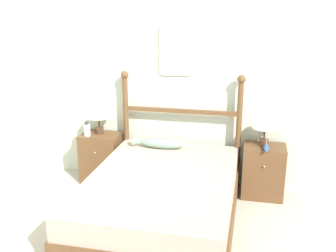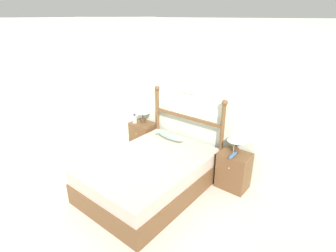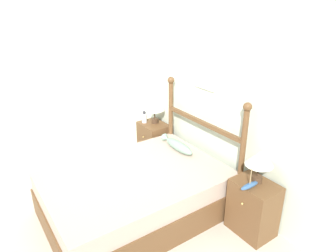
{
  "view_description": "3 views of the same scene",
  "coord_description": "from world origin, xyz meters",
  "px_view_note": "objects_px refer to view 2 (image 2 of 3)",
  "views": [
    {
      "loc": [
        0.81,
        -2.82,
        2.12
      ],
      "look_at": [
        -0.05,
        1.05,
        0.92
      ],
      "focal_mm": 42.0,
      "sensor_mm": 36.0,
      "label": 1
    },
    {
      "loc": [
        2.39,
        -1.93,
        2.59
      ],
      "look_at": [
        0.05,
        0.99,
        1.0
      ],
      "focal_mm": 28.0,
      "sensor_mm": 36.0,
      "label": 2
    },
    {
      "loc": [
        2.6,
        -0.76,
        2.37
      ],
      "look_at": [
        -0.06,
        1.1,
        1.0
      ],
      "focal_mm": 32.0,
      "sensor_mm": 36.0,
      "label": 3
    }
  ],
  "objects_px": {
    "bed": "(150,175)",
    "table_lamp_right": "(237,137)",
    "nightstand_right": "(234,170)",
    "table_lamp_left": "(143,109)",
    "bottle": "(135,119)",
    "fish_pillow": "(170,136)",
    "nightstand_left": "(143,137)",
    "model_boat": "(233,155)"
  },
  "relations": [
    {
      "from": "fish_pillow",
      "to": "bed",
      "type": "bearing_deg",
      "value": -74.59
    },
    {
      "from": "nightstand_left",
      "to": "table_lamp_left",
      "type": "height_order",
      "value": "table_lamp_left"
    },
    {
      "from": "bed",
      "to": "bottle",
      "type": "xyz_separation_m",
      "value": [
        -1.12,
        0.79,
        0.43
      ]
    },
    {
      "from": "bottle",
      "to": "model_boat",
      "type": "distance_m",
      "value": 2.13
    },
    {
      "from": "table_lamp_left",
      "to": "fish_pillow",
      "type": "bearing_deg",
      "value": -11.2
    },
    {
      "from": "bottle",
      "to": "fish_pillow",
      "type": "height_order",
      "value": "bottle"
    },
    {
      "from": "table_lamp_right",
      "to": "model_boat",
      "type": "height_order",
      "value": "table_lamp_right"
    },
    {
      "from": "nightstand_left",
      "to": "table_lamp_left",
      "type": "relative_size",
      "value": 1.72
    },
    {
      "from": "table_lamp_left",
      "to": "model_boat",
      "type": "xyz_separation_m",
      "value": [
        2.02,
        -0.15,
        -0.24
      ]
    },
    {
      "from": "nightstand_left",
      "to": "model_boat",
      "type": "distance_m",
      "value": 2.02
    },
    {
      "from": "bed",
      "to": "nightstand_right",
      "type": "bearing_deg",
      "value": 41.48
    },
    {
      "from": "nightstand_left",
      "to": "table_lamp_right",
      "type": "xyz_separation_m",
      "value": [
        1.97,
        0.03,
        0.58
      ]
    },
    {
      "from": "nightstand_right",
      "to": "table_lamp_right",
      "type": "distance_m",
      "value": 0.58
    },
    {
      "from": "nightstand_left",
      "to": "table_lamp_right",
      "type": "distance_m",
      "value": 2.05
    },
    {
      "from": "nightstand_left",
      "to": "table_lamp_right",
      "type": "relative_size",
      "value": 1.72
    },
    {
      "from": "table_lamp_left",
      "to": "bottle",
      "type": "xyz_separation_m",
      "value": [
        -0.11,
        -0.12,
        -0.18
      ]
    },
    {
      "from": "bottle",
      "to": "table_lamp_right",
      "type": "bearing_deg",
      "value": 3.02
    },
    {
      "from": "table_lamp_right",
      "to": "table_lamp_left",
      "type": "bearing_deg",
      "value": 179.69
    },
    {
      "from": "bed",
      "to": "bottle",
      "type": "distance_m",
      "value": 1.44
    },
    {
      "from": "table_lamp_left",
      "to": "bottle",
      "type": "height_order",
      "value": "table_lamp_left"
    },
    {
      "from": "bottle",
      "to": "fish_pillow",
      "type": "distance_m",
      "value": 0.92
    },
    {
      "from": "nightstand_right",
      "to": "bottle",
      "type": "relative_size",
      "value": 3.25
    },
    {
      "from": "table_lamp_left",
      "to": "model_boat",
      "type": "distance_m",
      "value": 2.04
    },
    {
      "from": "table_lamp_left",
      "to": "table_lamp_right",
      "type": "bearing_deg",
      "value": -0.31
    },
    {
      "from": "nightstand_right",
      "to": "table_lamp_left",
      "type": "xyz_separation_m",
      "value": [
        -2.01,
        0.04,
        0.58
      ]
    },
    {
      "from": "nightstand_right",
      "to": "model_boat",
      "type": "xyz_separation_m",
      "value": [
        0.01,
        -0.11,
        0.33
      ]
    },
    {
      "from": "table_lamp_right",
      "to": "fish_pillow",
      "type": "bearing_deg",
      "value": -172.83
    },
    {
      "from": "table_lamp_left",
      "to": "table_lamp_right",
      "type": "distance_m",
      "value": 1.99
    },
    {
      "from": "bed",
      "to": "fish_pillow",
      "type": "xyz_separation_m",
      "value": [
        -0.21,
        0.76,
        0.33
      ]
    },
    {
      "from": "bed",
      "to": "table_lamp_right",
      "type": "relative_size",
      "value": 5.66
    },
    {
      "from": "bed",
      "to": "nightstand_right",
      "type": "height_order",
      "value": "nightstand_right"
    },
    {
      "from": "bed",
      "to": "nightstand_left",
      "type": "relative_size",
      "value": 3.3
    },
    {
      "from": "nightstand_right",
      "to": "fish_pillow",
      "type": "distance_m",
      "value": 1.24
    },
    {
      "from": "bottle",
      "to": "fish_pillow",
      "type": "xyz_separation_m",
      "value": [
        0.92,
        -0.04,
        -0.1
      ]
    },
    {
      "from": "fish_pillow",
      "to": "nightstand_right",
      "type": "bearing_deg",
      "value": 5.79
    },
    {
      "from": "table_lamp_right",
      "to": "bottle",
      "type": "relative_size",
      "value": 1.89
    },
    {
      "from": "table_lamp_left",
      "to": "fish_pillow",
      "type": "distance_m",
      "value": 0.87
    },
    {
      "from": "nightstand_right",
      "to": "table_lamp_right",
      "type": "height_order",
      "value": "table_lamp_right"
    },
    {
      "from": "table_lamp_right",
      "to": "nightstand_left",
      "type": "bearing_deg",
      "value": -179.21
    },
    {
      "from": "nightstand_right",
      "to": "fish_pillow",
      "type": "relative_size",
      "value": 1.02
    },
    {
      "from": "bottle",
      "to": "fish_pillow",
      "type": "relative_size",
      "value": 0.31
    },
    {
      "from": "bed",
      "to": "table_lamp_left",
      "type": "height_order",
      "value": "table_lamp_left"
    }
  ]
}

